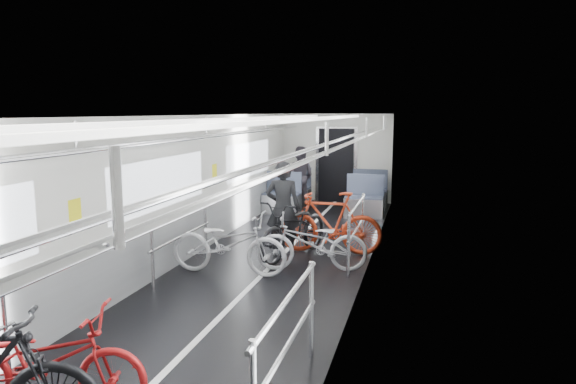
{
  "coord_description": "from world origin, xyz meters",
  "views": [
    {
      "loc": [
        2.31,
        -6.86,
        2.46
      ],
      "look_at": [
        0.0,
        1.82,
        1.05
      ],
      "focal_mm": 32.0,
      "sensor_mm": 36.0,
      "label": 1
    }
  ],
  "objects_px": {
    "bike_left_far": "(229,243)",
    "person_standing": "(283,208)",
    "bike_right_far": "(330,223)",
    "person_seated": "(300,177)",
    "bike_right_mid": "(312,243)",
    "bike_left_near": "(45,361)",
    "bike_aisle": "(295,228)"
  },
  "relations": [
    {
      "from": "bike_left_far",
      "to": "bike_aisle",
      "type": "distance_m",
      "value": 1.36
    },
    {
      "from": "bike_aisle",
      "to": "bike_left_near",
      "type": "bearing_deg",
      "value": -81.3
    },
    {
      "from": "bike_aisle",
      "to": "person_standing",
      "type": "relative_size",
      "value": 1.17
    },
    {
      "from": "person_seated",
      "to": "bike_left_far",
      "type": "bearing_deg",
      "value": 100.98
    },
    {
      "from": "bike_left_near",
      "to": "bike_right_mid",
      "type": "distance_m",
      "value": 4.46
    },
    {
      "from": "bike_left_near",
      "to": "person_seated",
      "type": "relative_size",
      "value": 1.08
    },
    {
      "from": "bike_right_mid",
      "to": "bike_right_far",
      "type": "bearing_deg",
      "value": 163.39
    },
    {
      "from": "bike_left_near",
      "to": "person_seated",
      "type": "bearing_deg",
      "value": -12.68
    },
    {
      "from": "bike_left_far",
      "to": "bike_right_mid",
      "type": "distance_m",
      "value": 1.28
    },
    {
      "from": "bike_aisle",
      "to": "person_seated",
      "type": "xyz_separation_m",
      "value": [
        -1.04,
        4.64,
        0.28
      ]
    },
    {
      "from": "bike_left_near",
      "to": "bike_right_mid",
      "type": "bearing_deg",
      "value": -30.76
    },
    {
      "from": "bike_right_mid",
      "to": "person_seated",
      "type": "bearing_deg",
      "value": -176.49
    },
    {
      "from": "bike_left_near",
      "to": "bike_right_mid",
      "type": "height_order",
      "value": "bike_right_mid"
    },
    {
      "from": "person_seated",
      "to": "person_standing",
      "type": "bearing_deg",
      "value": 108.16
    },
    {
      "from": "bike_left_far",
      "to": "person_standing",
      "type": "xyz_separation_m",
      "value": [
        0.52,
        1.23,
        0.34
      ]
    },
    {
      "from": "bike_right_mid",
      "to": "person_standing",
      "type": "distance_m",
      "value": 1.09
    },
    {
      "from": "bike_right_mid",
      "to": "person_seated",
      "type": "distance_m",
      "value": 5.52
    },
    {
      "from": "bike_left_far",
      "to": "bike_right_mid",
      "type": "height_order",
      "value": "bike_left_far"
    },
    {
      "from": "bike_left_near",
      "to": "bike_left_far",
      "type": "relative_size",
      "value": 0.93
    },
    {
      "from": "bike_left_far",
      "to": "person_seated",
      "type": "relative_size",
      "value": 1.16
    },
    {
      "from": "bike_right_mid",
      "to": "bike_right_far",
      "type": "relative_size",
      "value": 0.94
    },
    {
      "from": "bike_left_far",
      "to": "bike_right_far",
      "type": "bearing_deg",
      "value": -40.29
    },
    {
      "from": "bike_left_far",
      "to": "bike_right_mid",
      "type": "xyz_separation_m",
      "value": [
        1.19,
        0.47,
        -0.03
      ]
    },
    {
      "from": "bike_right_mid",
      "to": "bike_aisle",
      "type": "height_order",
      "value": "bike_aisle"
    },
    {
      "from": "bike_left_near",
      "to": "person_standing",
      "type": "height_order",
      "value": "person_standing"
    },
    {
      "from": "bike_left_near",
      "to": "person_standing",
      "type": "bearing_deg",
      "value": -20.87
    },
    {
      "from": "bike_aisle",
      "to": "person_standing",
      "type": "distance_m",
      "value": 0.41
    },
    {
      "from": "bike_right_far",
      "to": "person_standing",
      "type": "xyz_separation_m",
      "value": [
        -0.76,
        -0.3,
        0.27
      ]
    },
    {
      "from": "bike_right_far",
      "to": "person_seated",
      "type": "xyz_separation_m",
      "value": [
        -1.56,
        4.24,
        0.24
      ]
    },
    {
      "from": "bike_left_near",
      "to": "bike_aisle",
      "type": "relative_size",
      "value": 0.88
    },
    {
      "from": "bike_left_near",
      "to": "bike_right_far",
      "type": "bearing_deg",
      "value": -28.34
    },
    {
      "from": "bike_aisle",
      "to": "person_standing",
      "type": "height_order",
      "value": "person_standing"
    }
  ]
}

